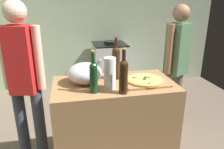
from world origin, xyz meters
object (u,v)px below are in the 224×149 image
Objects in this scene: wine_bottle_dark at (124,75)px; wine_bottle_clear at (94,76)px; person_in_stripes at (24,78)px; person_in_red at (176,63)px; stove at (110,68)px; mixing_bowl at (85,73)px; paper_towel_roll at (110,73)px; pizza at (145,80)px; wine_bottle_amber at (116,61)px.

wine_bottle_dark reaches higher than wine_bottle_clear.
person_in_stripes is 1.70m from person_in_red.
person_in_stripes reaches higher than wine_bottle_clear.
wine_bottle_clear is 0.37× the size of stove.
mixing_bowl is at bearing 134.82° from wine_bottle_dark.
stove is (0.54, 2.07, -0.60)m from wine_bottle_clear.
wine_bottle_dark is (0.09, -0.12, 0.02)m from paper_towel_roll.
paper_towel_roll is at bearing -170.24° from pizza.
mixing_bowl is 0.32m from wine_bottle_amber.
wine_bottle_dark is (-0.25, -0.18, 0.13)m from pizza.
person_in_red is at bearing -69.45° from stove.
wine_bottle_amber is 0.42× the size of stove.
person_in_stripes is at bearing 157.73° from paper_towel_roll.
paper_towel_roll is 0.78× the size of wine_bottle_clear.
wine_bottle_amber is (0.02, 0.35, 0.01)m from wine_bottle_dark.
wine_bottle_amber is 0.24× the size of person_in_stripes.
wine_bottle_amber reaches higher than stove.
wine_bottle_dark is 2.24m from stove.
paper_towel_roll reaches higher than pizza.
wine_bottle_amber reaches higher than paper_towel_roll.
stove is at bearing 56.24° from person_in_stripes.
paper_towel_roll is 0.69× the size of wine_bottle_amber.
wine_bottle_amber reaches higher than pizza.
wine_bottle_dark is at bearing -98.07° from stove.
mixing_bowl reaches higher than pizza.
person_in_stripes is at bearing 148.76° from wine_bottle_clear.
stove is at bearing 81.93° from wine_bottle_dark.
paper_towel_roll is 0.17× the size of person_in_red.
paper_towel_roll is 1.10m from person_in_red.
paper_towel_roll is 0.25m from wine_bottle_amber.
person_in_stripes reaches higher than wine_bottle_amber.
mixing_bowl is at bearing 140.01° from paper_towel_roll.
mixing_bowl is 0.57m from person_in_stripes.
mixing_bowl is at bearing -168.82° from wine_bottle_amber.
pizza is at bearing -91.46° from stove.
wine_bottle_dark is at bearing -140.08° from person_in_red.
mixing_bowl is at bearing -14.32° from person_in_stripes.
pizza is at bearing 9.76° from paper_towel_roll.
wine_bottle_dark is at bearing -14.82° from wine_bottle_clear.
paper_towel_roll is (0.20, -0.17, 0.04)m from mixing_bowl.
paper_towel_roll reaches higher than mixing_bowl.
paper_towel_roll is 0.74× the size of wine_bottle_dark.
paper_towel_roll is 0.82m from person_in_stripes.
person_in_stripes reaches higher than mixing_bowl.
stove is 0.58× the size of person_in_stripes.
pizza is 0.32m from wine_bottle_amber.
person_in_red is (0.82, 0.36, -0.16)m from wine_bottle_amber.
wine_bottle_clear is 0.21× the size of person_in_stripes.
wine_bottle_amber is (-0.24, 0.17, 0.14)m from pizza.
person_in_stripes reaches higher than person_in_red.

